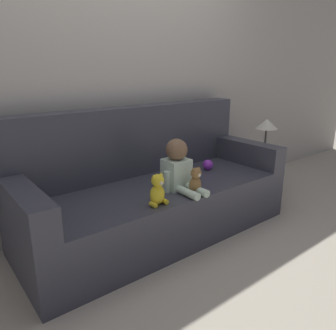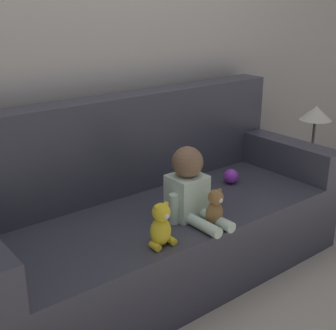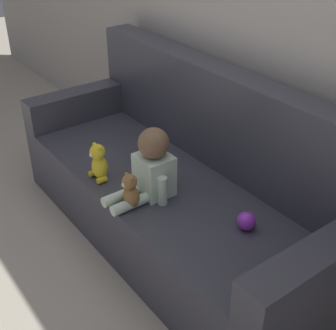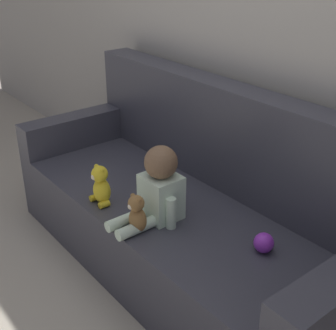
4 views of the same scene
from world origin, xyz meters
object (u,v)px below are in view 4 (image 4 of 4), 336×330
(couch, at_px, (188,212))
(teddy_bear_brown, at_px, (137,214))
(plush_toy_side, at_px, (101,186))
(person_baby, at_px, (158,189))
(toy_ball, at_px, (264,243))

(couch, height_order, teddy_bear_brown, couch)
(plush_toy_side, bearing_deg, person_baby, 25.89)
(teddy_bear_brown, bearing_deg, person_baby, 103.88)
(teddy_bear_brown, height_order, plush_toy_side, plush_toy_side)
(couch, distance_m, person_baby, 0.36)
(person_baby, xyz_separation_m, plush_toy_side, (-0.30, -0.15, -0.06))
(person_baby, height_order, toy_ball, person_baby)
(plush_toy_side, height_order, toy_ball, plush_toy_side)
(teddy_bear_brown, height_order, toy_ball, teddy_bear_brown)
(couch, height_order, plush_toy_side, couch)
(toy_ball, bearing_deg, teddy_bear_brown, -143.84)
(person_baby, bearing_deg, plush_toy_side, -154.11)
(teddy_bear_brown, bearing_deg, couch, 103.08)
(person_baby, height_order, plush_toy_side, person_baby)
(plush_toy_side, xyz_separation_m, toy_ball, (0.82, 0.34, -0.06))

